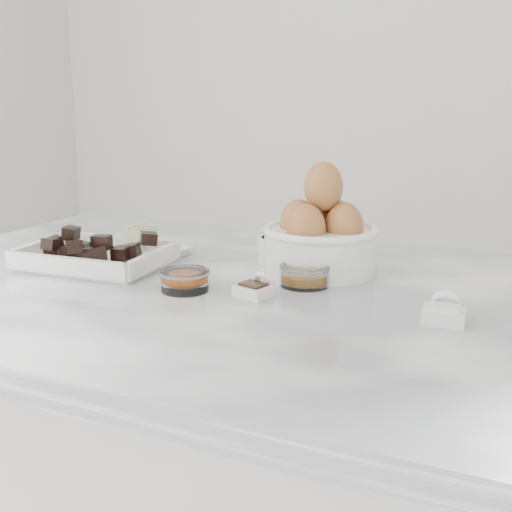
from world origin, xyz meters
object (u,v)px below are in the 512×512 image
at_px(butter_plate, 145,247).
at_px(salt_spoon, 445,312).
at_px(zest_bowl, 185,279).
at_px(vanilla_spoon, 256,288).
at_px(sugar_ramekin, 278,248).
at_px(egg_bowl, 321,237).
at_px(chocolate_dish, 95,252).
at_px(honey_bowl, 305,275).

xyz_separation_m(butter_plate, salt_spoon, (0.55, -0.13, -0.00)).
distance_m(zest_bowl, vanilla_spoon, 0.11).
distance_m(butter_plate, vanilla_spoon, 0.32).
height_order(sugar_ramekin, vanilla_spoon, sugar_ramekin).
bearing_deg(egg_bowl, zest_bowl, -126.22).
bearing_deg(salt_spoon, zest_bowl, -175.63).
bearing_deg(sugar_ramekin, zest_bowl, -102.35).
bearing_deg(butter_plate, egg_bowl, 6.18).
bearing_deg(salt_spoon, vanilla_spoon, -178.43).
xyz_separation_m(chocolate_dish, salt_spoon, (0.59, -0.03, -0.01)).
bearing_deg(egg_bowl, salt_spoon, -34.55).
distance_m(chocolate_dish, vanilla_spoon, 0.32).
distance_m(sugar_ramekin, salt_spoon, 0.38).
xyz_separation_m(chocolate_dish, vanilla_spoon, (0.32, -0.04, -0.01)).
bearing_deg(honey_bowl, vanilla_spoon, -116.42).
height_order(chocolate_dish, vanilla_spoon, chocolate_dish).
relative_size(chocolate_dish, salt_spoon, 3.57).
xyz_separation_m(chocolate_dish, egg_bowl, (0.35, 0.13, 0.03)).
height_order(butter_plate, egg_bowl, egg_bowl).
relative_size(butter_plate, sugar_ramekin, 2.00).
bearing_deg(sugar_ramekin, salt_spoon, -30.95).
height_order(sugar_ramekin, zest_bowl, sugar_ramekin).
relative_size(butter_plate, zest_bowl, 1.92).
relative_size(zest_bowl, vanilla_spoon, 1.12).
xyz_separation_m(butter_plate, zest_bowl, (0.18, -0.16, 0.00)).
relative_size(chocolate_dish, zest_bowl, 3.32).
height_order(vanilla_spoon, salt_spoon, salt_spoon).
bearing_deg(vanilla_spoon, honey_bowl, 63.58).
distance_m(chocolate_dish, salt_spoon, 0.59).
distance_m(butter_plate, egg_bowl, 0.32).
distance_m(honey_bowl, zest_bowl, 0.18).
height_order(sugar_ramekin, egg_bowl, egg_bowl).
distance_m(egg_bowl, zest_bowl, 0.24).
relative_size(honey_bowl, zest_bowl, 1.03).
bearing_deg(zest_bowl, salt_spoon, 4.37).
relative_size(vanilla_spoon, salt_spoon, 0.96).
bearing_deg(chocolate_dish, egg_bowl, 20.44).
height_order(honey_bowl, salt_spoon, salt_spoon).
bearing_deg(butter_plate, chocolate_dish, -109.24).
xyz_separation_m(sugar_ramekin, honey_bowl, (0.10, -0.12, -0.01)).
bearing_deg(sugar_ramekin, chocolate_dish, -147.84).
relative_size(butter_plate, egg_bowl, 0.77).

